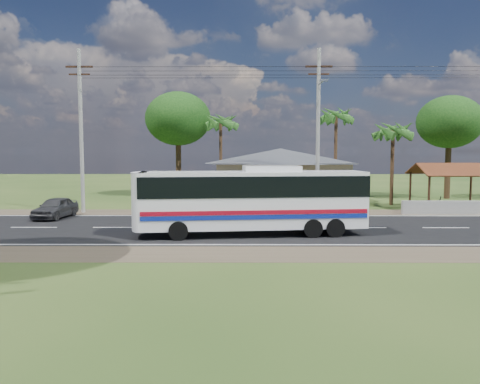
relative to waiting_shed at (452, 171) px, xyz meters
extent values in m
plane|color=#274217|center=(-13.00, -8.50, -2.73)|extent=(120.00, 120.00, 0.00)
cube|color=black|center=(-13.00, -8.50, -2.72)|extent=(120.00, 10.00, 0.02)
cube|color=brown|center=(-13.00, -2.00, -2.72)|extent=(120.00, 3.00, 0.01)
cube|color=brown|center=(-13.00, -15.00, -2.72)|extent=(120.00, 3.00, 0.01)
cube|color=silver|center=(-13.00, -3.80, -2.70)|extent=(120.00, 0.15, 0.01)
cube|color=silver|center=(-13.00, -13.20, -2.70)|extent=(120.00, 0.15, 0.01)
cube|color=silver|center=(-13.00, -8.50, -2.70)|extent=(120.00, 0.15, 0.01)
cube|color=tan|center=(-12.00, 4.50, -1.13)|extent=(10.00, 8.00, 3.20)
cube|color=#4C4F54|center=(-12.00, 4.50, 0.52)|extent=(10.60, 8.60, 0.10)
pyramid|color=#4C4F54|center=(-12.00, 4.50, 1.67)|extent=(12.40, 10.00, 1.20)
cube|color=black|center=(-15.00, 0.48, -1.03)|extent=(1.20, 0.08, 1.20)
cube|color=black|center=(-12.00, 0.48, -1.03)|extent=(1.20, 0.08, 1.20)
cube|color=black|center=(-9.00, 0.48, -1.03)|extent=(1.20, 0.08, 1.20)
cylinder|color=#392114|center=(-2.30, -1.80, -1.43)|extent=(0.16, 0.16, 2.60)
cylinder|color=#392114|center=(-2.30, 1.80, -1.43)|extent=(0.16, 0.16, 2.60)
cylinder|color=#392114|center=(2.30, 1.80, -1.43)|extent=(0.16, 0.16, 2.60)
cube|color=maroon|center=(0.00, -1.10, 0.17)|extent=(5.20, 2.28, 0.90)
cube|color=maroon|center=(0.00, 1.10, 0.17)|extent=(5.20, 2.28, 0.90)
cube|color=#392114|center=(0.00, 0.00, 0.52)|extent=(5.20, 0.12, 0.12)
cube|color=#9E9E99|center=(-1.00, -2.90, -2.28)|extent=(7.00, 0.30, 0.90)
cylinder|color=#9E9E99|center=(-26.00, -2.00, 2.77)|extent=(0.26, 0.26, 11.00)
cube|color=#392114|center=(-26.00, -2.00, 7.07)|extent=(1.80, 0.12, 0.12)
cube|color=#392114|center=(-26.00, -2.00, 6.57)|extent=(1.40, 0.10, 0.10)
cylinder|color=#9E9E99|center=(-10.00, -2.00, 2.77)|extent=(0.26, 0.26, 11.00)
cube|color=#392114|center=(-10.00, -2.00, 7.07)|extent=(1.80, 0.12, 0.12)
cube|color=#392114|center=(-10.00, -2.00, 6.57)|extent=(1.40, 0.10, 0.10)
cylinder|color=gray|center=(-10.00, -3.00, 5.87)|extent=(0.08, 2.00, 0.08)
cube|color=gray|center=(-10.00, -4.00, 5.87)|extent=(0.50, 0.18, 0.12)
cylinder|color=black|center=(-18.00, -2.00, 6.87)|extent=(16.00, 0.02, 0.02)
cylinder|color=black|center=(-2.50, -2.00, 6.87)|extent=(15.00, 0.02, 0.02)
cylinder|color=#47301E|center=(-3.50, 2.50, 0.27)|extent=(0.28, 0.28, 6.00)
cylinder|color=#47301E|center=(-7.00, 7.00, 1.02)|extent=(0.28, 0.28, 7.50)
cylinder|color=#47301E|center=(-17.00, 7.50, 0.77)|extent=(0.28, 0.28, 7.00)
cylinder|color=#47301E|center=(-21.00, 9.50, 0.25)|extent=(0.50, 0.50, 5.95)
ellipsoid|color=#11360E|center=(-21.00, 9.50, 4.42)|extent=(6.00, 6.00, 4.92)
cylinder|color=#47301E|center=(3.00, 7.50, 0.07)|extent=(0.50, 0.50, 5.60)
ellipsoid|color=#11360E|center=(3.00, 7.50, 3.99)|extent=(5.60, 5.60, 4.59)
cube|color=white|center=(-14.56, -10.67, -0.93)|extent=(11.23, 3.54, 2.76)
cube|color=black|center=(-14.56, -10.67, -0.24)|extent=(11.28, 3.60, 1.01)
cube|color=black|center=(-20.04, -11.29, -0.57)|extent=(0.35, 2.12, 1.66)
cube|color=maroon|center=(-14.43, -11.83, -1.44)|extent=(10.79, 1.27, 0.20)
cube|color=navy|center=(-14.43, -11.83, -1.67)|extent=(10.79, 1.27, 0.20)
cube|color=white|center=(-13.64, -10.56, 0.58)|extent=(2.91, 1.78, 0.28)
cylinder|color=black|center=(-18.09, -12.13, -2.27)|extent=(0.95, 0.42, 0.92)
cylinder|color=black|center=(-18.33, -10.03, -2.27)|extent=(0.95, 0.42, 0.92)
cylinder|color=black|center=(-11.70, -11.40, -2.27)|extent=(0.95, 0.42, 0.92)
cylinder|color=black|center=(-11.94, -9.30, -2.27)|extent=(0.95, 0.42, 0.92)
cylinder|color=black|center=(-10.60, -11.28, -2.27)|extent=(0.95, 0.42, 0.92)
cylinder|color=black|center=(-10.84, -9.18, -2.27)|extent=(0.95, 0.42, 0.92)
imported|color=black|center=(-1.63, -0.80, -2.22)|extent=(2.05, 1.24, 1.01)
imported|color=#2B2B2E|center=(-26.78, -4.82, -2.07)|extent=(1.95, 4.02, 1.32)
camera|label=1|loc=(-15.10, -33.73, 1.45)|focal=35.00mm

